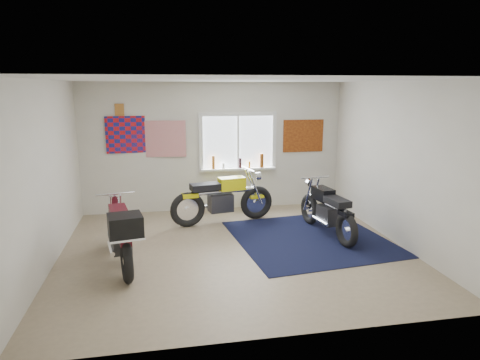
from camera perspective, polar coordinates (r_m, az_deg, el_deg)
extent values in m
plane|color=#9E896B|center=(7.02, -0.70, -9.39)|extent=(5.50, 5.50, 0.00)
plane|color=white|center=(6.52, -0.76, 13.24)|extent=(5.50, 5.50, 0.00)
plane|color=silver|center=(9.08, -3.42, 4.41)|extent=(5.50, 0.00, 5.50)
plane|color=silver|center=(4.26, 5.01, -4.70)|extent=(5.50, 0.00, 5.50)
plane|color=silver|center=(6.75, -24.41, 0.57)|extent=(0.00, 5.00, 5.00)
plane|color=silver|center=(7.60, 20.19, 2.12)|extent=(0.00, 5.00, 5.00)
cube|color=black|center=(7.64, 9.27, -7.67)|extent=(2.77, 2.86, 0.01)
cube|color=white|center=(9.13, -0.29, 5.10)|extent=(1.50, 0.02, 1.10)
cube|color=white|center=(9.06, -0.28, 8.80)|extent=(1.66, 0.06, 0.08)
cube|color=white|center=(9.20, -0.27, 1.44)|extent=(1.66, 0.06, 0.08)
cube|color=white|center=(9.01, -5.24, 4.95)|extent=(0.08, 0.06, 1.10)
cube|color=white|center=(9.28, 4.55, 5.19)|extent=(0.08, 0.06, 1.10)
cube|color=white|center=(9.11, -0.27, 5.09)|extent=(0.04, 0.06, 1.10)
cube|color=white|center=(9.14, -0.20, 1.50)|extent=(1.60, 0.16, 0.04)
cylinder|color=#975215|center=(9.02, -3.57, 2.36)|extent=(0.07, 0.07, 0.28)
cylinder|color=silver|center=(9.07, -2.23, 1.91)|extent=(0.06, 0.06, 0.12)
cylinder|color=black|center=(9.12, 0.02, 2.30)|extent=(0.06, 0.06, 0.22)
cylinder|color=orange|center=(9.16, 1.27, 2.09)|extent=(0.05, 0.05, 0.14)
cylinder|color=#6B340E|center=(9.21, 2.91, 2.63)|extent=(0.09, 0.09, 0.30)
plane|color=red|center=(8.98, -14.32, 5.89)|extent=(1.00, 0.07, 1.00)
plane|color=red|center=(8.95, -10.12, 5.41)|extent=(0.90, 0.09, 0.90)
cube|color=#AC6E31|center=(8.95, -15.78, 9.01)|extent=(0.18, 0.02, 0.24)
cube|color=#A54C14|center=(9.47, 8.42, 5.84)|extent=(0.90, 0.03, 0.70)
torus|color=black|center=(8.57, 2.19, -3.01)|extent=(0.69, 0.26, 0.68)
torus|color=black|center=(8.13, -6.99, -3.95)|extent=(0.69, 0.26, 0.68)
cylinder|color=white|center=(8.57, 2.19, -3.01)|extent=(0.13, 0.12, 0.11)
cylinder|color=white|center=(8.13, -6.99, -3.95)|extent=(0.13, 0.12, 0.11)
cylinder|color=white|center=(8.24, -2.29, -1.52)|extent=(1.26, 0.33, 0.09)
cube|color=#2D2D30|center=(8.28, -2.61, -3.04)|extent=(0.50, 0.36, 0.34)
cylinder|color=white|center=(8.46, -2.96, -3.43)|extent=(0.56, 0.17, 0.07)
cube|color=yellow|center=(8.27, -1.12, -0.47)|extent=(0.54, 0.35, 0.24)
cube|color=black|center=(8.11, -4.65, -0.91)|extent=(0.60, 0.38, 0.12)
cube|color=yellow|center=(8.07, -6.69, -2.06)|extent=(0.33, 0.22, 0.08)
cube|color=yellow|center=(8.54, 2.19, -2.23)|extent=(0.30, 0.19, 0.05)
cylinder|color=white|center=(8.34, 1.08, 1.48)|extent=(0.15, 0.62, 0.04)
cylinder|color=white|center=(8.45, 2.34, 0.50)|extent=(0.13, 0.18, 0.16)
torus|color=black|center=(8.36, 9.25, -3.85)|extent=(0.20, 0.60, 0.59)
torus|color=black|center=(7.29, 14.03, -6.51)|extent=(0.20, 0.60, 0.59)
cylinder|color=white|center=(8.36, 9.25, -3.85)|extent=(0.11, 0.11, 0.10)
cylinder|color=white|center=(7.29, 14.03, -6.51)|extent=(0.11, 0.11, 0.10)
cylinder|color=white|center=(7.74, 11.56, -3.05)|extent=(0.25, 1.18, 0.08)
cube|color=#2D2D30|center=(7.76, 11.67, -4.60)|extent=(0.32, 0.45, 0.32)
cylinder|color=white|center=(7.71, 10.68, -5.38)|extent=(0.14, 0.52, 0.07)
cube|color=black|center=(7.85, 11.00, -1.82)|extent=(0.31, 0.50, 0.22)
cube|color=black|center=(7.44, 12.85, -2.83)|extent=(0.33, 0.54, 0.11)
cube|color=black|center=(7.25, 13.95, -4.37)|extent=(0.19, 0.30, 0.07)
cube|color=black|center=(8.33, 9.28, -3.11)|extent=(0.17, 0.28, 0.05)
cylinder|color=white|center=(8.06, 9.96, 0.37)|extent=(0.58, 0.11, 0.03)
cylinder|color=white|center=(8.25, 9.31, -0.39)|extent=(0.16, 0.11, 0.15)
torus|color=black|center=(7.29, -16.12, -6.52)|extent=(0.24, 0.63, 0.62)
torus|color=black|center=(6.05, -14.87, -10.39)|extent=(0.24, 0.63, 0.62)
cylinder|color=white|center=(7.29, -16.12, -6.52)|extent=(0.11, 0.12, 0.10)
cylinder|color=white|center=(6.05, -14.87, -10.39)|extent=(0.11, 0.12, 0.10)
cylinder|color=white|center=(6.57, -15.70, -5.95)|extent=(0.31, 1.19, 0.09)
cube|color=#2D2D30|center=(6.59, -15.55, -7.80)|extent=(0.34, 0.47, 0.32)
cylinder|color=white|center=(6.61, -16.82, -8.69)|extent=(0.16, 0.52, 0.07)
cube|color=#460B13|center=(6.69, -15.92, -4.44)|extent=(0.33, 0.51, 0.23)
cube|color=black|center=(6.22, -15.44, -5.87)|extent=(0.36, 0.56, 0.11)
cube|color=#460B13|center=(6.00, -15.06, -7.88)|extent=(0.20, 0.31, 0.08)
cube|color=#460B13|center=(7.25, -16.18, -5.67)|extent=(0.18, 0.29, 0.05)
cylinder|color=white|center=(6.94, -16.31, -1.77)|extent=(0.58, 0.14, 0.03)
cylinder|color=white|center=(7.16, -16.38, -2.60)|extent=(0.17, 0.12, 0.15)
cube|color=black|center=(5.78, -15.04, -5.87)|extent=(0.49, 0.47, 0.28)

